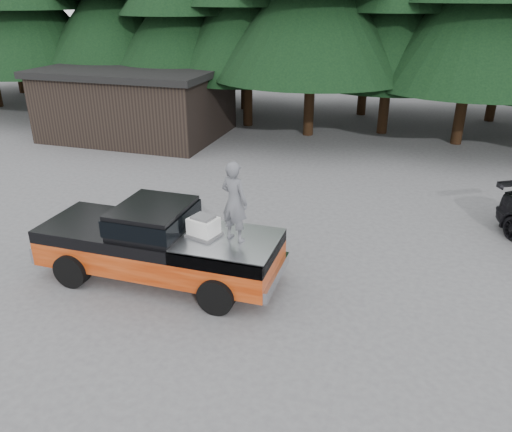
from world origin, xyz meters
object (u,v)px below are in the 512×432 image
(man_on_bed, at_px, (234,202))
(utility_building, at_px, (138,101))
(pickup_truck, at_px, (160,254))
(air_compressor, at_px, (204,227))

(man_on_bed, bearing_deg, utility_building, -33.18)
(pickup_truck, relative_size, utility_building, 0.71)
(utility_building, bearing_deg, pickup_truck, -58.60)
(air_compressor, relative_size, utility_building, 0.07)
(pickup_truck, xyz_separation_m, man_on_bed, (1.93, 0.04, 1.59))
(man_on_bed, height_order, utility_building, utility_building)
(utility_building, bearing_deg, air_compressor, -54.71)
(man_on_bed, xyz_separation_m, utility_building, (-9.37, 12.15, -0.59))
(pickup_truck, bearing_deg, utility_building, 121.40)
(air_compressor, bearing_deg, pickup_truck, -165.12)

